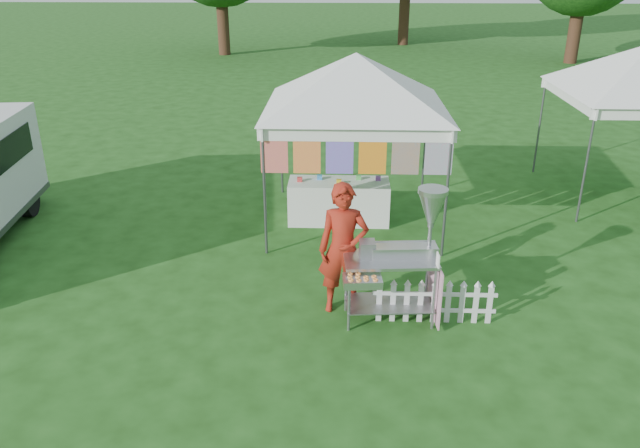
{
  "coord_description": "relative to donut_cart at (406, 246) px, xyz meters",
  "views": [
    {
      "loc": [
        -0.22,
        -7.04,
        4.47
      ],
      "look_at": [
        -0.5,
        0.76,
        1.1
      ],
      "focal_mm": 35.0,
      "sensor_mm": 36.0,
      "label": 1
    }
  ],
  "objects": [
    {
      "name": "picket_fence",
      "position": [
        0.4,
        -0.05,
        -0.79
      ],
      "size": [
        1.62,
        0.03,
        0.56
      ],
      "rotation": [
        0.0,
        0.0,
        -0.0
      ],
      "color": "silver",
      "rests_on": "ground"
    },
    {
      "name": "ground",
      "position": [
        -0.62,
        -0.13,
        -1.08
      ],
      "size": [
        120.0,
        120.0,
        0.0
      ],
      "primitive_type": "plane",
      "color": "#1C4313",
      "rests_on": "ground"
    },
    {
      "name": "display_table",
      "position": [
        -0.88,
        3.33,
        -0.7
      ],
      "size": [
        1.8,
        0.7,
        0.76
      ],
      "primitive_type": "cube",
      "color": "white",
      "rests_on": "ground"
    },
    {
      "name": "vendor",
      "position": [
        -0.8,
        0.24,
        -0.17
      ],
      "size": [
        0.67,
        0.45,
        1.82
      ],
      "primitive_type": "imported",
      "rotation": [
        0.0,
        0.0,
        -0.03
      ],
      "color": "maroon",
      "rests_on": "ground"
    },
    {
      "name": "donut_cart",
      "position": [
        0.0,
        0.0,
        0.0
      ],
      "size": [
        1.31,
        0.98,
        1.83
      ],
      "rotation": [
        0.0,
        0.0,
        0.07
      ],
      "color": "gray",
      "rests_on": "ground"
    },
    {
      "name": "canopy_main",
      "position": [
        -0.62,
        3.36,
        1.91
      ],
      "size": [
        4.24,
        4.24,
        3.45
      ],
      "color": "#59595E",
      "rests_on": "ground"
    }
  ]
}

